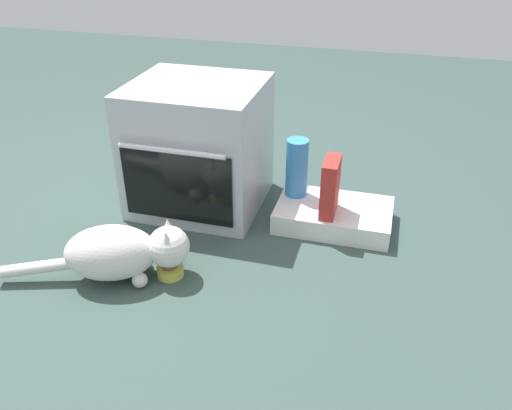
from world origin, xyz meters
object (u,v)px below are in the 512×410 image
cat (122,252)px  cereal_box (330,187)px  water_bottle (297,168)px  oven (199,146)px  food_bowl (170,270)px  pantry_cabinet (334,215)px

cat → cereal_box: 0.99m
cereal_box → water_bottle: bearing=143.9°
cat → oven: bearing=63.0°
cat → cereal_box: size_ratio=2.81×
cat → water_bottle: bearing=31.2°
oven → cat: oven is taller
cat → food_bowl: bearing=-0.0°
cereal_box → food_bowl: bearing=-138.3°
food_bowl → cereal_box: cereal_box is taller
pantry_cabinet → cereal_box: cereal_box is taller
pantry_cabinet → cereal_box: bearing=-107.3°
food_bowl → cat: 0.22m
water_bottle → pantry_cabinet: bearing=-18.7°
pantry_cabinet → food_bowl: pantry_cabinet is taller
oven → pantry_cabinet: (0.72, -0.04, -0.27)m
pantry_cabinet → water_bottle: (-0.21, 0.07, 0.20)m
cat → water_bottle: (0.59, 0.74, 0.12)m
pantry_cabinet → oven: bearing=176.8°
oven → food_bowl: (0.10, -0.64, -0.30)m
pantry_cabinet → food_bowl: 0.87m
food_bowl → cereal_box: size_ratio=0.41×
oven → water_bottle: 0.51m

